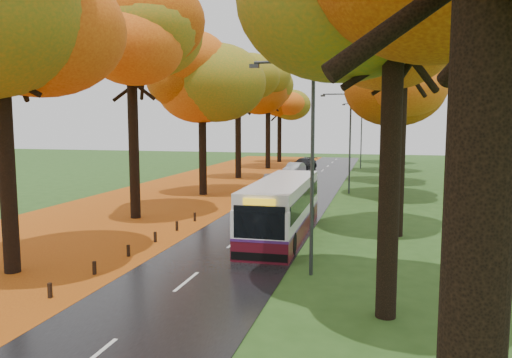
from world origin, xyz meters
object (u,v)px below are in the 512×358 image
at_px(streetlamp_far, 359,130).
at_px(car_dark, 304,164).
at_px(streetlamp_mid, 347,135).
at_px(car_silver, 294,169).
at_px(bus, 282,206).
at_px(car_white, 270,181).
at_px(streetlamp_near, 306,150).

bearing_deg(streetlamp_far, car_dark, -148.50).
height_order(streetlamp_mid, car_silver, streetlamp_mid).
distance_m(streetlamp_mid, car_silver, 14.40).
bearing_deg(bus, streetlamp_far, 85.90).
height_order(streetlamp_far, car_silver, streetlamp_far).
height_order(streetlamp_mid, car_dark, streetlamp_mid).
distance_m(bus, car_dark, 34.37).
distance_m(streetlamp_far, car_white, 22.84).
bearing_deg(car_dark, car_white, -77.14).
xyz_separation_m(streetlamp_near, car_dark, (-6.20, 40.20, -3.97)).
relative_size(streetlamp_near, car_silver, 1.99).
bearing_deg(streetlamp_near, streetlamp_far, 90.00).
distance_m(car_white, car_dark, 17.79).
distance_m(bus, car_white, 16.88).
xyz_separation_m(streetlamp_near, streetlamp_mid, (0.00, 22.00, 0.00)).
relative_size(car_silver, car_dark, 0.83).
bearing_deg(car_silver, streetlamp_near, -71.08).
xyz_separation_m(streetlamp_mid, car_silver, (-6.30, 12.31, -4.01)).
bearing_deg(car_dark, car_silver, -77.77).
xyz_separation_m(car_white, car_silver, (0.00, 11.90, -0.04)).
bearing_deg(bus, streetlamp_mid, 81.64).
distance_m(streetlamp_mid, car_dark, 19.63).
height_order(streetlamp_near, bus, streetlamp_near).
bearing_deg(streetlamp_near, car_white, 105.70).
distance_m(streetlamp_near, car_dark, 40.87).
xyz_separation_m(streetlamp_near, car_white, (-6.30, 22.41, -3.97)).
bearing_deg(car_silver, streetlamp_mid, -54.39).
relative_size(streetlamp_far, bus, 0.75).
height_order(streetlamp_far, car_white, streetlamp_far).
relative_size(streetlamp_near, car_dark, 1.65).
distance_m(bus, car_silver, 28.55).
distance_m(streetlamp_near, streetlamp_mid, 22.00).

